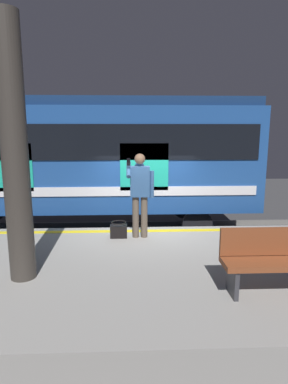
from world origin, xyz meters
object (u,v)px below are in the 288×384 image
handbag (119,230)px  bench (273,259)px  passenger (140,188)px  train_carriage (84,154)px  station_column (15,153)px

handbag → bench: bearing=132.4°
passenger → handbag: 1.01m
passenger → bench: passenger is taller
passenger → bench: (-1.78, 2.46, -0.57)m
train_carriage → handbag: (-1.10, 2.99, -1.41)m
train_carriage → bench: (-3.34, 5.44, -1.07)m
passenger → bench: bearing=125.8°
passenger → handbag: (0.46, 0.02, -0.90)m
handbag → bench: bench is taller
station_column → bench: bearing=170.6°
passenger → station_column: (1.86, 1.86, 0.87)m
handbag → passenger: bearing=-177.7°
train_carriage → passenger: (-1.56, 2.97, -0.51)m
train_carriage → station_column: size_ratio=2.56×
handbag → bench: 3.33m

